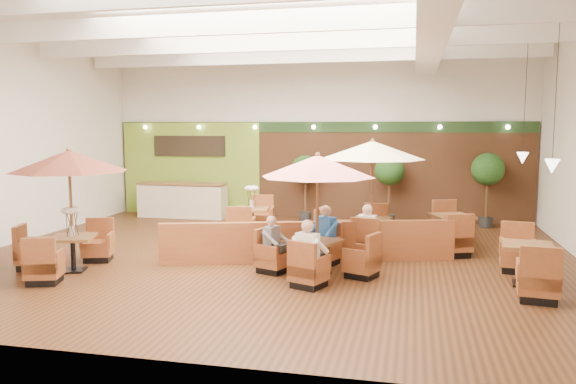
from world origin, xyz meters
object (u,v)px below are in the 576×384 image
(table_2, at_px, (369,171))
(table_0, at_px, (67,183))
(booth_divider, at_px, (309,242))
(table_3, at_px, (252,219))
(diner_4, at_px, (368,227))
(diner_2, at_px, (273,238))
(diner_1, at_px, (324,230))
(table_1, at_px, (317,192))
(table_4, at_px, (527,265))
(table_5, at_px, (451,232))
(topiary_2, at_px, (488,172))
(diner_0, at_px, (309,247))
(diner_3, at_px, (368,229))
(topiary_0, at_px, (305,172))
(service_counter, at_px, (182,200))
(topiary_1, at_px, (389,173))

(table_2, bearing_deg, table_0, -140.91)
(booth_divider, xyz_separation_m, table_3, (-2.09, 2.55, 0.04))
(table_2, bearing_deg, diner_4, -76.86)
(table_2, height_order, table_3, table_2)
(diner_2, bearing_deg, diner_1, 152.59)
(table_1, relative_size, diner_1, 3.07)
(table_4, xyz_separation_m, diner_4, (-3.17, 1.47, 0.38))
(table_0, bearing_deg, table_1, -8.58)
(booth_divider, xyz_separation_m, table_5, (3.24, 2.36, -0.06))
(diner_1, bearing_deg, table_0, 46.78)
(table_0, distance_m, table_1, 5.22)
(table_3, xyz_separation_m, table_4, (6.54, -3.50, -0.11))
(booth_divider, xyz_separation_m, table_2, (1.21, 1.53, 1.52))
(table_3, distance_m, topiary_2, 7.31)
(table_2, xyz_separation_m, diner_4, (0.07, -1.01, -1.21))
(table_1, xyz_separation_m, table_5, (2.87, 3.43, -1.33))
(table_3, relative_size, diner_0, 3.32)
(topiary_2, height_order, diner_3, topiary_2)
(table_2, bearing_deg, booth_divider, -119.00)
(topiary_0, distance_m, diner_2, 6.69)
(booth_divider, distance_m, diner_2, 1.24)
(topiary_2, bearing_deg, diner_3, -122.44)
(service_counter, bearing_deg, diner_1, -43.79)
(diner_1, height_order, diner_4, diner_1)
(topiary_2, bearing_deg, service_counter, -178.83)
(topiary_2, xyz_separation_m, diner_4, (-3.19, -5.02, -0.92))
(table_5, bearing_deg, table_1, -152.42)
(diner_0, bearing_deg, topiary_1, 103.23)
(table_1, height_order, diner_4, table_1)
(service_counter, bearing_deg, diner_4, -36.04)
(table_3, bearing_deg, diner_1, -57.26)
(table_2, bearing_deg, diner_2, -115.00)
(topiary_0, xyz_separation_m, diner_0, (1.52, -7.54, -0.82))
(table_1, distance_m, diner_3, 2.09)
(table_4, distance_m, topiary_2, 6.62)
(table_4, distance_m, diner_0, 4.23)
(service_counter, height_order, table_3, table_3)
(topiary_2, bearing_deg, table_1, -121.82)
(table_3, height_order, table_4, table_3)
(table_0, bearing_deg, table_2, 12.01)
(table_5, distance_m, diner_4, 2.71)
(table_3, bearing_deg, topiary_0, 62.91)
(table_1, bearing_deg, diner_1, 111.40)
(diner_1, bearing_deg, table_1, 117.80)
(service_counter, height_order, table_2, table_2)
(table_5, bearing_deg, topiary_1, 95.60)
(table_0, xyz_separation_m, diner_0, (5.15, -0.08, -1.10))
(table_4, bearing_deg, diner_2, -172.04)
(topiary_1, bearing_deg, table_2, -94.77)
(service_counter, distance_m, diner_3, 8.20)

